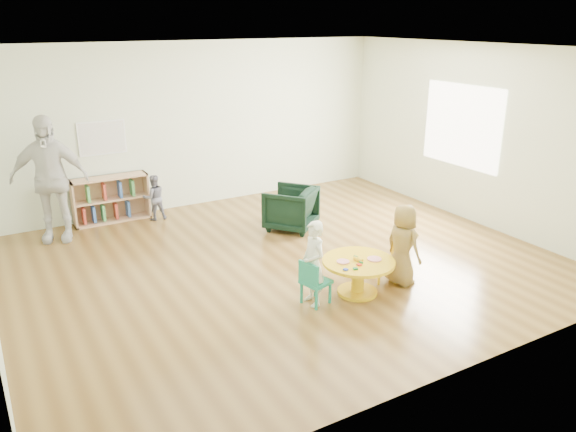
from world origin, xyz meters
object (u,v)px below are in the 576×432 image
Objects in this scene: bookshelf at (110,199)px; armchair at (291,208)px; kid_chair_left at (314,281)px; adult_caretaker at (49,179)px; child_left at (313,263)px; toddler at (154,198)px; kid_chair_right at (389,260)px; child_right at (403,245)px; activity_table at (358,270)px.

bookshelf reaches higher than armchair.
kid_chair_left is 0.75× the size of armchair.
adult_caretaker is at bearing -162.90° from kid_chair_left.
armchair reaches higher than kid_chair_left.
toddler is at bearing -166.31° from child_left.
kid_chair_right is 0.51× the size of child_left.
child_right is (1.23, -0.11, 0.01)m from child_left.
adult_caretaker reaches higher than child_right.
child_right is (0.21, -2.36, 0.18)m from armchair.
child_left is 3.80m from toddler.
child_right reaches higher than toddler.
kid_chair_right is at bearing 54.38° from armchair.
kid_chair_left is at bearing 78.54° from child_right.
activity_table is 1.18× the size of armchair.
kid_chair_left is at bearing 26.69° from armchair.
activity_table is 0.84× the size of child_right.
child_right is at bearing 71.47° from kid_chair_left.
armchair is 0.97× the size of toddler.
activity_table is 4.53m from bookshelf.
bookshelf reaches higher than kid_chair_right.
kid_chair_left is at bearing 103.63° from toddler.
armchair is 0.39× the size of adult_caretaker.
armchair is (2.36, -1.78, -0.03)m from bookshelf.
toddler is (-1.72, 1.48, 0.04)m from armchair.
child_left is at bearing 114.44° from kid_chair_right.
child_right reaches higher than kid_chair_left.
armchair is at bearing -2.37° from adult_caretaker.
kid_chair_right is (1.16, 0.06, -0.02)m from kid_chair_left.
kid_chair_right is at bearing 119.80° from toddler.
adult_caretaker is (-2.25, 3.61, 0.43)m from child_left.
child_left reaches higher than kid_chair_right.
bookshelf is 0.64× the size of adult_caretaker.
child_right reaches higher than kid_chair_right.
bookshelf is 1.59× the size of toddler.
kid_chair_left is 2.50m from armchair.
adult_caretaker reaches higher than bookshelf.
kid_chair_left is 0.29× the size of adult_caretaker.
adult_caretaker is (-1.55, -0.12, 0.56)m from toddler.
kid_chair_left is 0.21m from child_left.
toddler is 0.40× the size of adult_caretaker.
kid_chair_right is 4.13m from toddler.
toddler is 1.65m from adult_caretaker.
kid_chair_left is 0.53× the size of child_right.
child_left is at bearing 103.82° from toddler.
activity_table is 0.46× the size of adult_caretaker.
adult_caretaker is at bearing 127.81° from activity_table.
kid_chair_left is 0.73× the size of toddler.
activity_table is at bearing -31.94° from adult_caretaker.
child_right is (0.08, -0.15, 0.24)m from kid_chair_right.
kid_chair_right is 0.27× the size of adult_caretaker.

